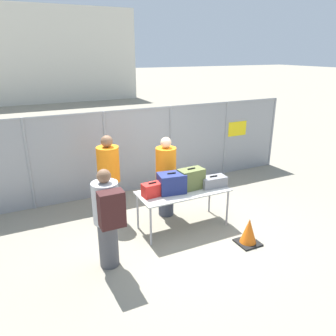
{
  "coord_description": "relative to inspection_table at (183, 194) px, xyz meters",
  "views": [
    {
      "loc": [
        -2.73,
        -5.07,
        3.3
      ],
      "look_at": [
        0.01,
        0.57,
        1.05
      ],
      "focal_mm": 35.0,
      "sensor_mm": 36.0,
      "label": 1
    }
  ],
  "objects": [
    {
      "name": "distant_hangar",
      "position": [
        0.36,
        22.59,
        2.29
      ],
      "size": [
        10.92,
        9.26,
        6.02
      ],
      "color": "beige",
      "rests_on": "ground_plane"
    },
    {
      "name": "traveler_hooded",
      "position": [
        -1.66,
        -0.62,
        0.2
      ],
      "size": [
        0.41,
        0.64,
        1.66
      ],
      "rotation": [
        0.0,
        0.0,
        0.39
      ],
      "color": "#4C4C51",
      "rests_on": "ground_plane"
    },
    {
      "name": "suitcase_olive",
      "position": [
        0.18,
        0.03,
        0.26
      ],
      "size": [
        0.51,
        0.31,
        0.42
      ],
      "color": "#566033",
      "rests_on": "inspection_table"
    },
    {
      "name": "security_worker_far",
      "position": [
        -1.18,
        0.93,
        0.21
      ],
      "size": [
        0.44,
        0.44,
        1.78
      ],
      "rotation": [
        0.0,
        0.0,
        3.32
      ],
      "color": "#383D4C",
      "rests_on": "ground_plane"
    },
    {
      "name": "inspection_table",
      "position": [
        0.0,
        0.0,
        0.0
      ],
      "size": [
        1.76,
        0.77,
        0.78
      ],
      "color": "#B2B2AD",
      "rests_on": "ground_plane"
    },
    {
      "name": "suitcase_navy",
      "position": [
        -0.23,
        0.04,
        0.25
      ],
      "size": [
        0.54,
        0.42,
        0.39
      ],
      "color": "navy",
      "rests_on": "inspection_table"
    },
    {
      "name": "fence_section",
      "position": [
        -0.03,
        2.15,
        0.35
      ],
      "size": [
        8.47,
        0.07,
        2.03
      ],
      "color": "gray",
      "rests_on": "ground_plane"
    },
    {
      "name": "traffic_cone",
      "position": [
        0.78,
        -1.05,
        -0.49
      ],
      "size": [
        0.4,
        0.4,
        0.5
      ],
      "color": "black",
      "rests_on": "ground_plane"
    },
    {
      "name": "suitcase_red",
      "position": [
        -0.62,
        0.04,
        0.19
      ],
      "size": [
        0.39,
        0.24,
        0.27
      ],
      "color": "red",
      "rests_on": "inspection_table"
    },
    {
      "name": "suitcase_grey",
      "position": [
        0.63,
        -0.07,
        0.16
      ],
      "size": [
        0.52,
        0.29,
        0.23
      ],
      "color": "slate",
      "rests_on": "inspection_table"
    },
    {
      "name": "security_worker_near",
      "position": [
        -0.07,
        0.62,
        0.16
      ],
      "size": [
        0.42,
        0.42,
        1.69
      ],
      "rotation": [
        0.0,
        0.0,
        3.29
      ],
      "color": "#383D4C",
      "rests_on": "ground_plane"
    },
    {
      "name": "ground_plane",
      "position": [
        -0.05,
        0.03,
        -0.72
      ],
      "size": [
        120.0,
        120.0,
        0.0
      ],
      "primitive_type": "plane",
      "color": "gray"
    },
    {
      "name": "utility_trailer",
      "position": [
        0.79,
        4.54,
        -0.32
      ],
      "size": [
        4.4,
        2.12,
        0.67
      ],
      "color": "#4C6B47",
      "rests_on": "ground_plane"
    }
  ]
}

